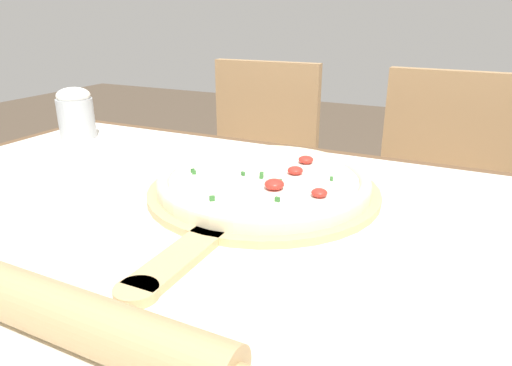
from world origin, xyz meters
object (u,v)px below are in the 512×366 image
(pizza_peel, at_px, (260,194))
(flour_cup, at_px, (76,113))
(rolling_pin, at_px, (67,315))
(chair_right, at_px, (435,203))
(chair_left, at_px, (256,175))
(pizza, at_px, (264,180))

(pizza_peel, distance_m, flour_cup, 0.58)
(pizza_peel, bearing_deg, flour_cup, 164.48)
(rolling_pin, relative_size, chair_right, 0.49)
(rolling_pin, distance_m, chair_left, 1.20)
(pizza, height_order, rolling_pin, rolling_pin)
(pizza, relative_size, chair_right, 0.39)
(pizza, distance_m, chair_right, 0.80)
(chair_left, xyz_separation_m, chair_right, (0.59, -0.00, 0.00))
(pizza, distance_m, rolling_pin, 0.41)
(chair_right, bearing_deg, pizza_peel, -105.55)
(flour_cup, bearing_deg, chair_left, 70.10)
(pizza_peel, relative_size, chair_left, 0.60)
(pizza, distance_m, chair_left, 0.84)
(pizza_peel, xyz_separation_m, pizza, (0.00, 0.02, 0.02))
(rolling_pin, height_order, chair_left, chair_left)
(pizza_peel, height_order, flour_cup, flour_cup)
(chair_right, height_order, flour_cup, chair_right)
(pizza_peel, xyz_separation_m, chair_right, (0.24, 0.73, -0.25))
(pizza, bearing_deg, chair_right, 71.38)
(flour_cup, bearing_deg, chair_right, 35.50)
(pizza_peel, bearing_deg, pizza, 88.44)
(rolling_pin, bearing_deg, chair_right, 77.28)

